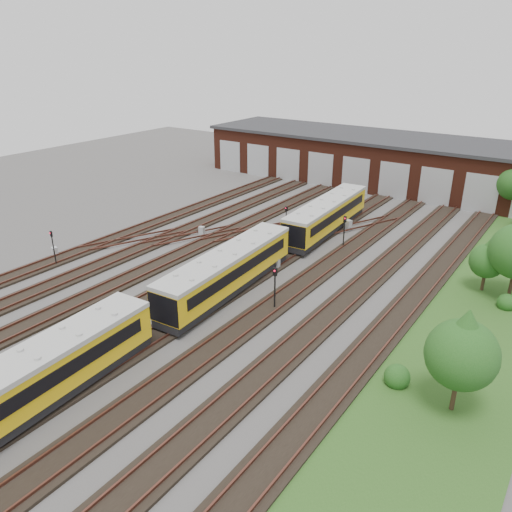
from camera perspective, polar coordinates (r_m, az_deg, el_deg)
The scene contains 18 objects.
ground at distance 37.72m, azimuth -7.98°, elevation -4.84°, with size 120.00×120.00×0.00m, color #464441.
track_network at distance 38.15m, azimuth -7.58°, elevation -4.30°, with size 30.40×70.00×0.33m.
maintenance_shed at distance 69.58m, azimuth 14.94°, elevation 10.48°, with size 51.00×12.50×6.35m.
grass_verge at distance 38.53m, azimuth 24.84°, elevation -6.27°, with size 8.00×55.00×0.05m, color #254D19.
metro_train at distance 37.43m, azimuth -3.26°, elevation -1.68°, with size 3.48×46.63×3.00m.
signal_mast_0 at distance 45.41m, azimuth -22.20°, elevation 1.29°, with size 0.26×0.24×3.11m.
signal_mast_1 at distance 49.26m, azimuth 3.47°, elevation 4.51°, with size 0.26×0.24×2.89m.
signal_mast_2 at distance 46.25m, azimuth 10.06°, elevation 3.17°, with size 0.31×0.29×3.16m.
signal_mast_3 at distance 35.02m, azimuth 2.17°, elevation -3.08°, with size 0.31×0.29×3.23m.
relay_cabinet_0 at distance 47.87m, azimuth -22.00°, elevation 0.44°, with size 0.53×0.45×0.89m, color #A9ACAE.
relay_cabinet_1 at distance 49.79m, azimuth -6.22°, elevation 2.89°, with size 0.51×0.43×0.86m, color #A9ACAE.
relay_cabinet_2 at distance 43.90m, azimuth -3.45°, elevation 0.18°, with size 0.55×0.46×0.91m, color #A9ACAE.
relay_cabinet_3 at distance 51.54m, azimuth 10.47°, elevation 3.48°, with size 0.65×0.54×1.09m, color #A9ACAE.
relay_cabinet_4 at distance 41.99m, azimuth 2.28°, elevation -0.80°, with size 0.63×0.52×1.05m, color #A9ACAE.
tree_3 at distance 41.23m, azimuth 24.99°, elevation -0.11°, with size 2.63×2.63×4.35m.
tree_4 at distance 26.84m, azimuth 22.59°, elevation -9.60°, with size 3.60×3.60×5.97m.
bush_0 at distance 29.41m, azimuth 15.86°, elevation -12.80°, with size 1.44×1.44×1.44m, color #174714.
bush_1 at distance 40.00m, azimuth 26.77°, elevation -4.53°, with size 1.31×1.31×1.31m, color #174714.
Camera 1 is at (23.14, -24.06, 17.56)m, focal length 35.00 mm.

